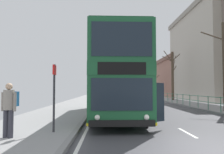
{
  "coord_description": "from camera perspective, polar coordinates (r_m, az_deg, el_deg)",
  "views": [
    {
      "loc": [
        -3.12,
        -6.31,
        1.71
      ],
      "look_at": [
        -2.81,
        6.95,
        2.39
      ],
      "focal_mm": 36.77,
      "sensor_mm": 36.0,
      "label": 1
    }
  ],
  "objects": [
    {
      "name": "background_building_01",
      "position": [
        51.46,
        19.57,
        -0.2
      ],
      "size": [
        14.25,
        16.33,
        7.94
      ],
      "color": "#936656",
      "rests_on": "ground"
    },
    {
      "name": "pedestrian_with_backpack",
      "position": [
        8.16,
        -24.15,
        -6.48
      ],
      "size": [
        0.55,
        0.58,
        1.75
      ],
      "color": "#383842",
      "rests_on": "ground"
    },
    {
      "name": "bare_tree_far_00",
      "position": [
        33.22,
        14.8,
        0.68
      ],
      "size": [
        2.57,
        2.11,
        6.86
      ],
      "color": "#4C3D2D",
      "rests_on": "ground"
    },
    {
      "name": "ground",
      "position": [
        6.96,
        19.8,
        -16.65
      ],
      "size": [
        15.8,
        140.0,
        0.2
      ],
      "color": "#424247"
    },
    {
      "name": "bus_stop_sign_near",
      "position": [
        8.67,
        -14.2,
        -3.11
      ],
      "size": [
        0.08,
        0.44,
        2.46
      ],
      "color": "#2D2D33",
      "rests_on": "ground"
    },
    {
      "name": "bare_tree_far_02",
      "position": [
        44.71,
        10.16,
        -1.36
      ],
      "size": [
        2.06,
        2.6,
        5.82
      ],
      "color": "brown",
      "rests_on": "ground"
    },
    {
      "name": "pedestrian_railing_far_kerb",
      "position": [
        24.79,
        16.51,
        -4.83
      ],
      "size": [
        0.05,
        32.15,
        1.03
      ],
      "color": "#236B4C",
      "rests_on": "ground"
    },
    {
      "name": "double_decker_bus_main",
      "position": [
        14.06,
        0.6,
        -0.33
      ],
      "size": [
        3.41,
        11.53,
        4.48
      ],
      "color": "#19512D",
      "rests_on": "ground"
    }
  ]
}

